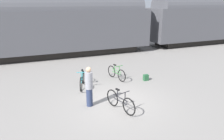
{
  "coord_description": "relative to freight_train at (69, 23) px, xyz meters",
  "views": [
    {
      "loc": [
        -3.36,
        -8.22,
        4.37
      ],
      "look_at": [
        0.38,
        1.23,
        1.1
      ],
      "focal_mm": 35.0,
      "sensor_mm": 36.0,
      "label": 1
    }
  ],
  "objects": [
    {
      "name": "person_in_grey",
      "position": [
        -1.12,
        -9.51,
        -1.75
      ],
      "size": [
        0.32,
        0.32,
        1.75
      ],
      "rotation": [
        0.0,
        0.0,
        1.69
      ],
      "color": "#283351",
      "rests_on": "ground_plane"
    },
    {
      "name": "freight_train",
      "position": [
        0.0,
        0.0,
        0.0
      ],
      "size": [
        42.0,
        3.01,
        5.07
      ],
      "color": "black",
      "rests_on": "ground_plane"
    },
    {
      "name": "bicycle_black",
      "position": [
        -0.05,
        -10.36,
        -2.25
      ],
      "size": [
        0.58,
        1.72,
        0.92
      ],
      "color": "black",
      "rests_on": "ground_plane"
    },
    {
      "name": "bicycle_teal",
      "position": [
        -0.9,
        -7.35,
        -2.24
      ],
      "size": [
        0.68,
        1.75,
        0.93
      ],
      "color": "black",
      "rests_on": "ground_plane"
    },
    {
      "name": "rail_near",
      "position": [
        -0.0,
        -0.72,
        -2.63
      ],
      "size": [
        54.0,
        0.07,
        0.01
      ],
      "primitive_type": "cube",
      "color": "#4C4238",
      "rests_on": "ground_plane"
    },
    {
      "name": "backpack",
      "position": [
        2.72,
        -7.67,
        -2.47
      ],
      "size": [
        0.28,
        0.2,
        0.34
      ],
      "color": "#235633",
      "rests_on": "ground_plane"
    },
    {
      "name": "ground_plane",
      "position": [
        -0.0,
        -9.58,
        -2.64
      ],
      "size": [
        80.0,
        80.0,
        0.0
      ],
      "primitive_type": "plane",
      "color": "gray"
    },
    {
      "name": "rail_far",
      "position": [
        -0.0,
        0.72,
        -2.63
      ],
      "size": [
        54.0,
        0.07,
        0.01
      ],
      "primitive_type": "cube",
      "color": "#4C4238",
      "rests_on": "ground_plane"
    },
    {
      "name": "bicycle_green",
      "position": [
        1.24,
        -6.88,
        -2.27
      ],
      "size": [
        0.52,
        1.61,
        0.87
      ],
      "color": "black",
      "rests_on": "ground_plane"
    }
  ]
}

